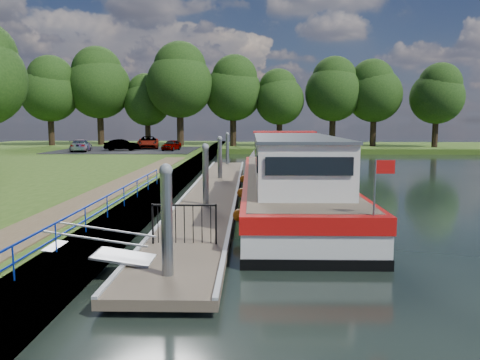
{
  "coord_description": "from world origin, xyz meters",
  "views": [
    {
      "loc": [
        1.88,
        -10.72,
        3.9
      ],
      "look_at": [
        1.42,
        8.76,
        1.4
      ],
      "focal_mm": 35.0,
      "sensor_mm": 36.0,
      "label": 1
    }
  ],
  "objects_px": {
    "car_d": "(148,142)",
    "car_b": "(122,145)",
    "pontoon": "(214,193)",
    "barge": "(287,179)",
    "car_c": "(81,145)",
    "car_a": "(171,145)"
  },
  "relations": [
    {
      "from": "pontoon",
      "to": "car_b",
      "type": "xyz_separation_m",
      "value": [
        -11.29,
        23.65,
        1.22
      ]
    },
    {
      "from": "car_c",
      "to": "car_d",
      "type": "relative_size",
      "value": 0.85
    },
    {
      "from": "pontoon",
      "to": "car_a",
      "type": "height_order",
      "value": "car_a"
    },
    {
      "from": "pontoon",
      "to": "car_c",
      "type": "relative_size",
      "value": 7.43
    },
    {
      "from": "car_a",
      "to": "car_d",
      "type": "height_order",
      "value": "car_d"
    },
    {
      "from": "pontoon",
      "to": "car_c",
      "type": "distance_m",
      "value": 26.78
    },
    {
      "from": "barge",
      "to": "car_a",
      "type": "distance_m",
      "value": 27.51
    },
    {
      "from": "car_d",
      "to": "car_b",
      "type": "bearing_deg",
      "value": -129.86
    },
    {
      "from": "pontoon",
      "to": "car_d",
      "type": "relative_size",
      "value": 6.31
    },
    {
      "from": "pontoon",
      "to": "car_c",
      "type": "height_order",
      "value": "car_c"
    },
    {
      "from": "barge",
      "to": "car_a",
      "type": "xyz_separation_m",
      "value": [
        -9.88,
        25.67,
        0.28
      ]
    },
    {
      "from": "pontoon",
      "to": "car_b",
      "type": "bearing_deg",
      "value": 115.52
    },
    {
      "from": "car_b",
      "to": "car_c",
      "type": "height_order",
      "value": "car_c"
    },
    {
      "from": "barge",
      "to": "car_d",
      "type": "xyz_separation_m",
      "value": [
        -12.94,
        28.62,
        0.41
      ]
    },
    {
      "from": "pontoon",
      "to": "barge",
      "type": "relative_size",
      "value": 1.42
    },
    {
      "from": "car_c",
      "to": "pontoon",
      "type": "bearing_deg",
      "value": 113.75
    },
    {
      "from": "barge",
      "to": "car_b",
      "type": "distance_m",
      "value": 29.24
    },
    {
      "from": "barge",
      "to": "car_c",
      "type": "bearing_deg",
      "value": 128.05
    },
    {
      "from": "car_b",
      "to": "car_d",
      "type": "relative_size",
      "value": 0.72
    },
    {
      "from": "pontoon",
      "to": "car_a",
      "type": "relative_size",
      "value": 9.54
    },
    {
      "from": "barge",
      "to": "car_b",
      "type": "bearing_deg",
      "value": 120.6
    },
    {
      "from": "car_d",
      "to": "pontoon",
      "type": "bearing_deg",
      "value": -81.42
    }
  ]
}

